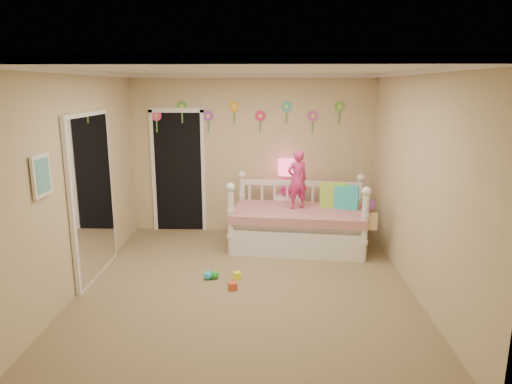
{
  "coord_description": "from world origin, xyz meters",
  "views": [
    {
      "loc": [
        0.27,
        -5.22,
        2.4
      ],
      "look_at": [
        0.1,
        0.6,
        1.05
      ],
      "focal_mm": 31.93,
      "sensor_mm": 36.0,
      "label": 1
    }
  ],
  "objects_px": {
    "daybed": "(298,213)",
    "child": "(297,180)",
    "nightstand": "(286,215)",
    "table_lamp": "(286,172)"
  },
  "relations": [
    {
      "from": "daybed",
      "to": "table_lamp",
      "type": "relative_size",
      "value": 3.33
    },
    {
      "from": "child",
      "to": "nightstand",
      "type": "xyz_separation_m",
      "value": [
        -0.14,
        0.62,
        -0.72
      ]
    },
    {
      "from": "child",
      "to": "table_lamp",
      "type": "bearing_deg",
      "value": -98.75
    },
    {
      "from": "daybed",
      "to": "nightstand",
      "type": "distance_m",
      "value": 0.72
    },
    {
      "from": "daybed",
      "to": "table_lamp",
      "type": "bearing_deg",
      "value": 110.31
    },
    {
      "from": "child",
      "to": "table_lamp",
      "type": "xyz_separation_m",
      "value": [
        -0.14,
        0.62,
        0.0
      ]
    },
    {
      "from": "daybed",
      "to": "child",
      "type": "xyz_separation_m",
      "value": [
        -0.02,
        0.05,
        0.51
      ]
    },
    {
      "from": "nightstand",
      "to": "table_lamp",
      "type": "xyz_separation_m",
      "value": [
        0.0,
        0.0,
        0.72
      ]
    },
    {
      "from": "daybed",
      "to": "child",
      "type": "relative_size",
      "value": 2.25
    },
    {
      "from": "nightstand",
      "to": "table_lamp",
      "type": "height_order",
      "value": "table_lamp"
    }
  ]
}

